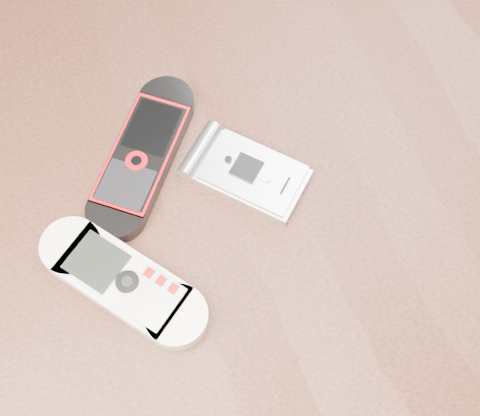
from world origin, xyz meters
name	(u,v)px	position (x,y,z in m)	size (l,w,h in m)	color
ground	(237,382)	(0.00, 0.00, 0.00)	(4.00, 4.00, 0.00)	#472B19
table	(235,260)	(0.00, 0.00, 0.64)	(1.20, 0.80, 0.75)	black
nokia_white	(123,281)	(-0.10, -0.02, 0.76)	(0.05, 0.15, 0.02)	white
nokia_black_red	(142,156)	(-0.05, 0.07, 0.76)	(0.05, 0.16, 0.02)	black
motorola_razr	(250,173)	(0.02, 0.03, 0.76)	(0.05, 0.10, 0.02)	silver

